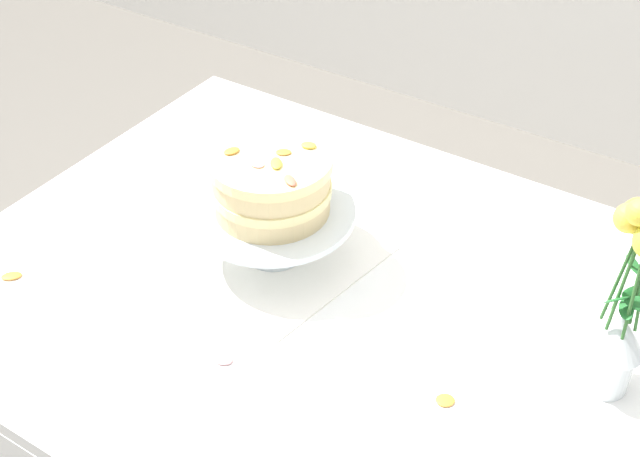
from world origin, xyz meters
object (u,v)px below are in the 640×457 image
cake_stand (273,217)px  layer_cake (271,183)px  dining_table (347,347)px  flower_vase (624,308)px

cake_stand → layer_cake: layer_cake is taller
layer_cake → dining_table: bearing=-15.6°
flower_vase → layer_cake: bearing=-178.2°
dining_table → layer_cake: 0.31m
cake_stand → layer_cake: 0.07m
dining_table → layer_cake: bearing=164.4°
cake_stand → layer_cake: (0.00, -0.00, 0.07)m
cake_stand → flower_vase: (0.60, 0.02, 0.07)m
layer_cake → flower_vase: (0.60, 0.02, 0.00)m
layer_cake → flower_vase: bearing=1.8°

